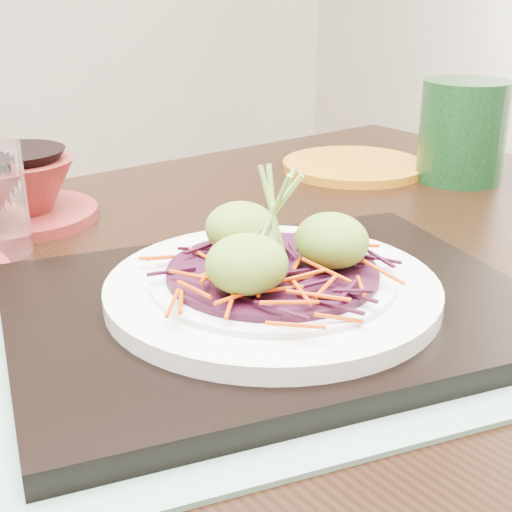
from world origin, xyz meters
TOP-DOWN VIEW (x-y plane):
  - dining_table at (0.08, -0.08)m, footprint 1.29×0.88m
  - placemat at (0.12, -0.12)m, footprint 0.50×0.43m
  - serving_tray at (0.12, -0.12)m, footprint 0.43×0.37m
  - white_plate at (0.12, -0.12)m, footprint 0.24×0.24m
  - cabbage_bed at (0.12, -0.12)m, footprint 0.15×0.15m
  - carrot_julienne at (0.12, -0.12)m, footprint 0.19×0.19m
  - guacamole_scoops at (0.12, -0.12)m, footprint 0.13×0.12m
  - scallion_garnish at (0.12, -0.12)m, footprint 0.06×0.06m
  - terracotta_bowl_set at (0.05, 0.22)m, footprint 0.19×0.19m
  - yellow_plate at (0.47, 0.16)m, footprint 0.21×0.21m
  - green_jar at (0.54, 0.05)m, footprint 0.11×0.11m

SIDE VIEW (x-z plane):
  - dining_table at x=0.08m, z-range 0.29..1.08m
  - placemat at x=0.12m, z-range 0.79..0.80m
  - yellow_plate at x=0.47m, z-range 0.79..0.80m
  - serving_tray at x=0.12m, z-range 0.80..0.81m
  - white_plate at x=0.12m, z-range 0.81..0.83m
  - terracotta_bowl_set at x=0.05m, z-range 0.79..0.85m
  - cabbage_bed at x=0.12m, z-range 0.83..0.84m
  - carrot_julienne at x=0.12m, z-range 0.83..0.85m
  - green_jar at x=0.54m, z-range 0.79..0.91m
  - guacamole_scoops at x=0.12m, z-range 0.83..0.88m
  - scallion_garnish at x=0.12m, z-range 0.83..0.91m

